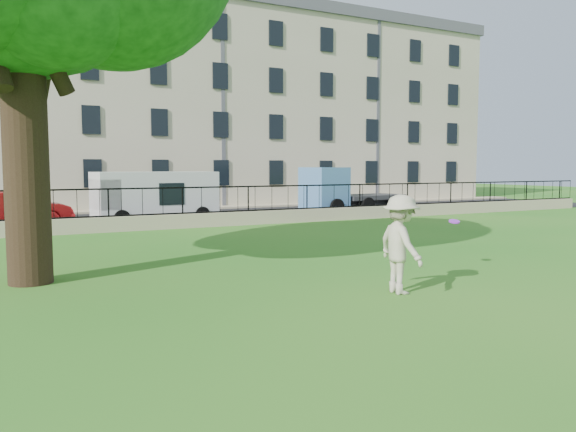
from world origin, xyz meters
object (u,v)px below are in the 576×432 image
man (401,244)px  red_sedan (14,210)px  white_van (156,197)px  blue_truck (352,190)px  frisbee (454,221)px

man → red_sedan: 18.43m
man → white_van: white_van is taller
white_van → blue_truck: 11.13m
red_sedan → white_van: size_ratio=0.82×
man → white_van: size_ratio=0.36×
man → white_van: bearing=7.3°
man → white_van: (-0.46, 17.29, 0.17)m
red_sedan → white_van: bearing=-94.1°
red_sedan → blue_truck: bearing=-94.3°
frisbee → white_van: bearing=101.7°
frisbee → red_sedan: size_ratio=0.06×
red_sedan → blue_truck: size_ratio=0.76×
white_van → blue_truck: size_ratio=0.92×
red_sedan → white_van: (5.99, 0.03, 0.41)m
frisbee → man: bearing=-153.4°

